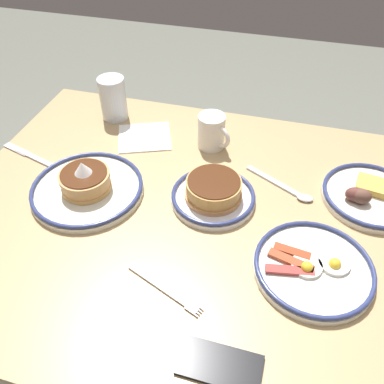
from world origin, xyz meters
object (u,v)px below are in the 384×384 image
object	(u,v)px
plate_near_main	(370,195)
butter_knife	(33,157)
paper_napkin	(144,137)
plate_far_companion	(213,193)
plate_center_pancakes	(87,186)
drinking_glass	(113,100)
fork_near	(164,289)
tea_spoon	(288,189)
cell_phone	(220,365)
plate_far_side	(313,268)
coffee_mug	(212,131)

from	to	relation	value
plate_near_main	butter_knife	size ratio (longest dim) A/B	1.08
paper_napkin	plate_far_companion	bearing A→B (deg)	141.36
plate_center_pancakes	drinking_glass	world-z (taller)	drinking_glass
plate_far_companion	fork_near	bearing A→B (deg)	82.58
paper_napkin	tea_spoon	distance (m)	0.44
fork_near	butter_knife	distance (m)	0.57
drinking_glass	cell_phone	world-z (taller)	drinking_glass
cell_phone	plate_far_side	bearing A→B (deg)	-119.52
plate_far_companion	butter_knife	distance (m)	0.52
drinking_glass	paper_napkin	world-z (taller)	drinking_glass
plate_far_companion	fork_near	distance (m)	0.28
plate_near_main	plate_far_companion	world-z (taller)	plate_far_companion
plate_far_side	cell_phone	distance (m)	0.28
paper_napkin	tea_spoon	size ratio (longest dim) A/B	0.84
drinking_glass	tea_spoon	distance (m)	0.59
paper_napkin	butter_knife	xyz separation A→B (m)	(0.27, 0.17, 0.00)
plate_far_side	paper_napkin	xyz separation A→B (m)	(0.50, -0.35, -0.01)
butter_knife	tea_spoon	world-z (taller)	tea_spoon
fork_near	cell_phone	bearing A→B (deg)	139.32
plate_far_companion	drinking_glass	xyz separation A→B (m)	(0.38, -0.28, 0.03)
plate_far_companion	butter_knife	xyz separation A→B (m)	(0.52, -0.03, -0.02)
drinking_glass	tea_spoon	bearing A→B (deg)	160.29
plate_near_main	tea_spoon	distance (m)	0.20
plate_far_side	fork_near	world-z (taller)	plate_far_side
butter_knife	tea_spoon	distance (m)	0.69
plate_far_companion	tea_spoon	world-z (taller)	plate_far_companion
paper_napkin	fork_near	size ratio (longest dim) A/B	0.86
cell_phone	fork_near	bearing A→B (deg)	-39.87
plate_far_side	butter_knife	bearing A→B (deg)	-13.47
plate_far_side	cell_phone	world-z (taller)	plate_far_side
coffee_mug	cell_phone	size ratio (longest dim) A/B	0.71
plate_near_main	paper_napkin	xyz separation A→B (m)	(0.62, -0.10, -0.01)
paper_napkin	plate_far_side	bearing A→B (deg)	144.77
plate_center_pancakes	paper_napkin	world-z (taller)	plate_center_pancakes
coffee_mug	paper_napkin	size ratio (longest dim) A/B	0.68
tea_spoon	fork_near	bearing A→B (deg)	59.88
paper_napkin	tea_spoon	bearing A→B (deg)	164.71
drinking_glass	tea_spoon	world-z (taller)	drinking_glass
plate_near_main	coffee_mug	bearing A→B (deg)	-14.96
drinking_glass	butter_knife	xyz separation A→B (m)	(0.14, 0.25, -0.06)
plate_near_main	plate_far_side	world-z (taller)	plate_near_main
drinking_glass	fork_near	bearing A→B (deg)	121.62
fork_near	butter_knife	xyz separation A→B (m)	(0.48, -0.31, -0.00)
coffee_mug	plate_center_pancakes	bearing A→B (deg)	46.97
plate_center_pancakes	butter_knife	xyz separation A→B (m)	(0.21, -0.09, -0.02)
tea_spoon	drinking_glass	bearing A→B (deg)	-19.71
fork_near	tea_spoon	xyz separation A→B (m)	(-0.21, -0.36, 0.00)
plate_far_side	fork_near	xyz separation A→B (m)	(0.28, 0.12, -0.01)
tea_spoon	plate_center_pancakes	bearing A→B (deg)	16.39
cell_phone	fork_near	size ratio (longest dim) A/B	0.82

